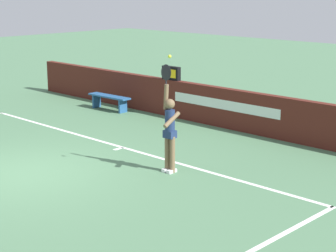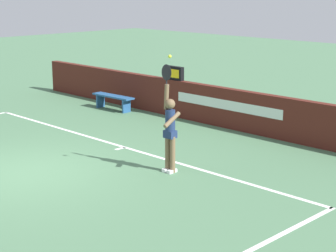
{
  "view_description": "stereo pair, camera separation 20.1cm",
  "coord_description": "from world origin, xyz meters",
  "px_view_note": "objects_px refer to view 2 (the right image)",
  "views": [
    {
      "loc": [
        10.44,
        -6.4,
        3.92
      ],
      "look_at": [
        2.39,
        1.92,
        1.11
      ],
      "focal_mm": 62.33,
      "sensor_mm": 36.0,
      "label": 1
    },
    {
      "loc": [
        10.58,
        -6.26,
        3.92
      ],
      "look_at": [
        2.39,
        1.92,
        1.11
      ],
      "focal_mm": 62.33,
      "sensor_mm": 36.0,
      "label": 2
    }
  ],
  "objects_px": {
    "courtside_bench_near": "(113,99)",
    "tennis_player": "(170,129)",
    "tennis_ball": "(170,56)",
    "speed_display": "(175,73)"
  },
  "relations": [
    {
      "from": "courtside_bench_near",
      "to": "tennis_player",
      "type": "bearing_deg",
      "value": -29.14
    },
    {
      "from": "tennis_ball",
      "to": "tennis_player",
      "type": "bearing_deg",
      "value": 134.11
    },
    {
      "from": "courtside_bench_near",
      "to": "speed_display",
      "type": "bearing_deg",
      "value": 20.42
    },
    {
      "from": "tennis_player",
      "to": "tennis_ball",
      "type": "relative_size",
      "value": 32.62
    },
    {
      "from": "speed_display",
      "to": "tennis_ball",
      "type": "bearing_deg",
      "value": -46.56
    },
    {
      "from": "tennis_player",
      "to": "tennis_ball",
      "type": "height_order",
      "value": "tennis_ball"
    },
    {
      "from": "tennis_player",
      "to": "tennis_ball",
      "type": "xyz_separation_m",
      "value": [
        0.18,
        -0.19,
        1.56
      ]
    },
    {
      "from": "tennis_ball",
      "to": "courtside_bench_near",
      "type": "xyz_separation_m",
      "value": [
        -5.96,
        3.41,
        -2.15
      ]
    },
    {
      "from": "tennis_player",
      "to": "courtside_bench_near",
      "type": "xyz_separation_m",
      "value": [
        -5.78,
        3.22,
        -0.59
      ]
    },
    {
      "from": "speed_display",
      "to": "tennis_player",
      "type": "height_order",
      "value": "tennis_player"
    }
  ]
}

